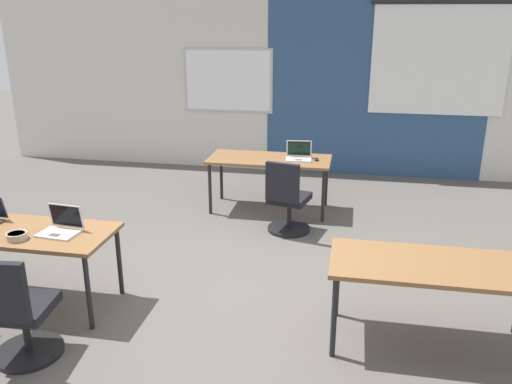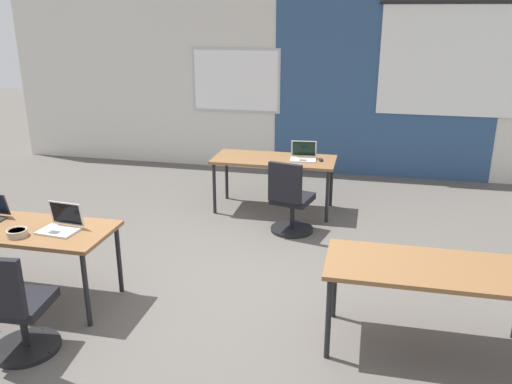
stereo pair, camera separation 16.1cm
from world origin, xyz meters
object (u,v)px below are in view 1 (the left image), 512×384
(desk_near_left, at_px, (24,237))
(laptop_far_right, at_px, (299,155))
(desk_far_center, at_px, (270,163))
(chair_near_left_inner, at_px, (19,317))
(mouse_far_right, at_px, (316,159))
(laptop_near_left_inner, at_px, (61,227))
(snack_bowl, at_px, (17,236))
(chair_far_right, at_px, (287,203))
(desk_near_right, at_px, (435,271))

(desk_near_left, relative_size, laptop_far_right, 4.51)
(desk_far_center, bearing_deg, desk_near_left, -122.01)
(desk_near_left, relative_size, chair_near_left_inner, 1.74)
(mouse_far_right, bearing_deg, laptop_near_left_inner, -125.67)
(snack_bowl, bearing_deg, chair_far_right, 48.05)
(chair_near_left_inner, bearing_deg, desk_far_center, -116.45)
(desk_near_right, bearing_deg, laptop_far_right, 115.86)
(laptop_near_left_inner, bearing_deg, desk_near_left, -171.77)
(chair_near_left_inner, distance_m, snack_bowl, 0.80)
(desk_near_left, relative_size, laptop_near_left_inner, 4.51)
(mouse_far_right, bearing_deg, snack_bowl, -127.52)
(desk_near_right, xyz_separation_m, chair_near_left_inner, (-3.07, -0.79, -0.28))
(desk_near_left, distance_m, snack_bowl, 0.22)
(desk_far_center, bearing_deg, chair_far_right, -65.34)
(laptop_near_left_inner, distance_m, mouse_far_right, 3.43)
(desk_near_left, height_order, laptop_far_right, laptop_far_right)
(mouse_far_right, bearing_deg, chair_far_right, -110.34)
(mouse_far_right, bearing_deg, laptop_far_right, 174.99)
(mouse_far_right, distance_m, snack_bowl, 3.77)
(desk_far_center, height_order, chair_near_left_inner, chair_near_left_inner)
(chair_near_left_inner, xyz_separation_m, chair_far_right, (1.66, 2.85, 0.00))
(laptop_near_left_inner, relative_size, chair_far_right, 0.39)
(laptop_near_left_inner, bearing_deg, desk_far_center, 69.26)
(desk_far_center, relative_size, chair_near_left_inner, 1.74)
(laptop_near_left_inner, xyz_separation_m, snack_bowl, (-0.30, -0.20, -0.02))
(desk_near_right, xyz_separation_m, chair_far_right, (-1.41, 2.06, -0.28))
(desk_near_left, bearing_deg, snack_bowl, -69.27)
(laptop_far_right, height_order, snack_bowl, laptop_far_right)
(laptop_near_left_inner, xyz_separation_m, laptop_far_right, (1.77, 2.81, -0.00))
(desk_near_right, bearing_deg, snack_bowl, -176.89)
(laptop_far_right, bearing_deg, chair_near_left_inner, -120.54)
(desk_near_left, relative_size, chair_far_right, 1.74)
(chair_far_right, bearing_deg, desk_near_left, 57.53)
(desk_near_right, xyz_separation_m, laptop_far_right, (-1.37, 2.82, 0.11))
(chair_far_right, bearing_deg, mouse_far_right, -97.39)
(desk_near_right, height_order, mouse_far_right, mouse_far_right)
(desk_far_center, bearing_deg, desk_near_right, -57.99)
(chair_far_right, bearing_deg, snack_bowl, 61.00)
(desk_near_left, xyz_separation_m, mouse_far_right, (2.36, 2.80, 0.08))
(chair_far_right, bearing_deg, desk_far_center, -52.39)
(laptop_far_right, bearing_deg, desk_near_left, -132.40)
(desk_far_center, height_order, chair_far_right, chair_far_right)
(desk_near_right, distance_m, laptop_far_right, 3.14)
(desk_near_right, distance_m, desk_far_center, 3.30)
(desk_near_right, relative_size, laptop_far_right, 4.51)
(desk_near_right, distance_m, snack_bowl, 3.44)
(desk_far_center, distance_m, chair_near_left_inner, 3.83)
(desk_near_right, distance_m, mouse_far_right, 3.02)
(desk_near_right, relative_size, chair_far_right, 1.74)
(chair_near_left_inner, distance_m, mouse_far_right, 4.09)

